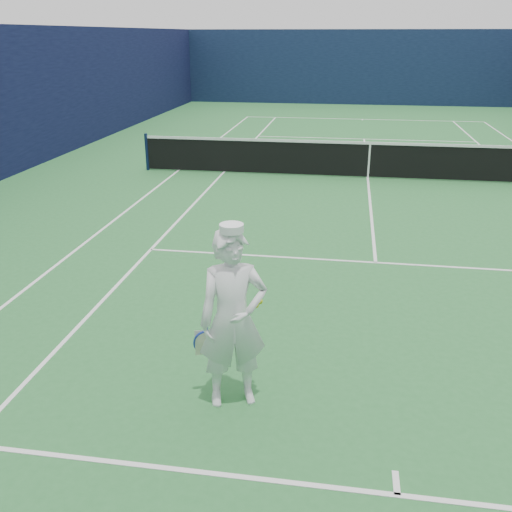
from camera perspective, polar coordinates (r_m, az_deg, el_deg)
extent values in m
plane|color=#2A6E34|center=(16.34, 11.11, 7.66)|extent=(80.00, 80.00, 0.00)
cube|color=white|center=(28.03, 10.58, 13.29)|extent=(11.03, 0.06, 0.01)
cube|color=white|center=(5.52, 13.96, -22.21)|extent=(11.03, 0.06, 0.01)
cube|color=white|center=(17.04, -7.82, 8.43)|extent=(0.06, 23.83, 0.01)
cube|color=white|center=(16.70, -3.27, 8.33)|extent=(0.06, 23.77, 0.01)
cube|color=white|center=(22.61, 10.76, 11.42)|extent=(8.23, 0.06, 0.01)
cube|color=white|center=(10.22, 11.88, -0.65)|extent=(8.23, 0.06, 0.01)
cube|color=white|center=(16.34, 11.11, 7.67)|extent=(0.06, 12.80, 0.01)
cube|color=white|center=(27.88, 10.59, 13.25)|extent=(0.06, 0.30, 0.01)
cube|color=white|center=(5.63, 13.85, -21.16)|extent=(0.06, 0.30, 0.01)
cube|color=#0F1B39|center=(33.94, 10.68, 18.02)|extent=(20.12, 0.12, 4.00)
cube|color=#0F1238|center=(18.54, -22.08, 14.42)|extent=(0.12, 36.12, 4.00)
cylinder|color=#141E4C|center=(17.22, -10.86, 10.19)|extent=(0.09, 0.09, 1.07)
cube|color=black|center=(16.23, 11.24, 9.37)|extent=(12.79, 0.02, 0.92)
cube|color=white|center=(16.14, 11.36, 11.00)|extent=(12.79, 0.04, 0.07)
cube|color=white|center=(16.24, 11.23, 9.27)|extent=(0.05, 0.03, 0.94)
imported|color=white|center=(5.95, -2.31, -6.39)|extent=(0.84, 0.69, 1.97)
cylinder|color=white|center=(5.55, -2.46, 2.81)|extent=(0.24, 0.24, 0.08)
cube|color=white|center=(5.68, -2.66, 2.93)|extent=(0.20, 0.16, 0.02)
cylinder|color=navy|center=(5.97, -5.11, -5.94)|extent=(0.06, 0.10, 0.22)
cube|color=#1E32A3|center=(6.10, -4.93, -7.21)|extent=(0.03, 0.03, 0.14)
torus|color=#1E32A3|center=(6.26, -5.11, -8.58)|extent=(0.31, 0.20, 0.29)
cube|color=beige|center=(6.26, -5.11, -8.58)|extent=(0.21, 0.08, 0.30)
sphere|color=#CCD117|center=(6.03, -0.02, -4.92)|extent=(0.07, 0.07, 0.07)
sphere|color=#CCD117|center=(6.04, 0.36, -4.54)|extent=(0.07, 0.07, 0.07)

